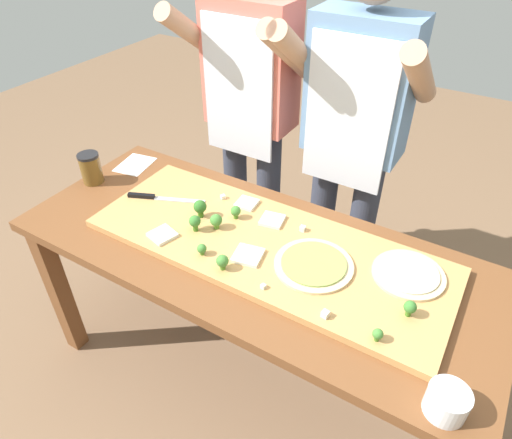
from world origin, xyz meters
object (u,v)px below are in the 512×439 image
(broccoli_floret_front_mid, at_px, (195,222))
(broccoli_floret_front_right, at_px, (378,334))
(pizza_slice_far_right, at_px, (162,235))
(broccoli_floret_back_left, at_px, (410,308))
(cheese_crumble_a, at_px, (223,197))
(cook_right, at_px, (354,129))
(pizza_slice_far_left, at_px, (272,220))
(flour_cup, at_px, (446,403))
(pizza_whole_pesto_green, at_px, (314,264))
(pizza_slice_center, at_px, (247,203))
(broccoli_floret_front_left, at_px, (222,261))
(recipe_note, at_px, (135,165))
(pizza_slice_near_left, at_px, (248,255))
(broccoli_floret_back_right, at_px, (202,249))
(broccoli_floret_center_left, at_px, (236,211))
(cheese_crumble_c, at_px, (303,229))
(cheese_crumble_b, at_px, (325,314))
(broccoli_floret_back_mid, at_px, (200,207))
(broccoli_floret_center_right, at_px, (216,221))
(cheese_crumble_d, at_px, (263,286))
(sauce_jar, at_px, (91,168))
(prep_table, at_px, (251,268))
(chefs_knife, at_px, (155,197))
(pizza_whole_cheese_artichoke, at_px, (409,274))
(cook_left, at_px, (250,104))

(broccoli_floret_front_mid, relative_size, broccoli_floret_front_right, 1.53)
(pizza_slice_far_right, xyz_separation_m, broccoli_floret_back_left, (0.87, 0.09, 0.03))
(cheese_crumble_a, distance_m, cook_right, 0.60)
(broccoli_floret_front_right, bearing_deg, pizza_slice_far_left, 148.10)
(pizza_slice_far_right, bearing_deg, flour_cup, -7.86)
(pizza_whole_pesto_green, relative_size, pizza_slice_center, 3.42)
(broccoli_floret_front_left, xyz_separation_m, cook_right, (0.12, 0.78, 0.17))
(recipe_note, bearing_deg, pizza_slice_near_left, -19.95)
(broccoli_floret_front_right, bearing_deg, broccoli_floret_back_right, 176.58)
(pizza_slice_far_left, bearing_deg, broccoli_floret_center_left, -157.35)
(cheese_crumble_c, bearing_deg, cheese_crumble_b, -54.19)
(pizza_slice_near_left, relative_size, broccoli_floret_front_mid, 1.46)
(pizza_slice_far_left, distance_m, broccoli_floret_back_mid, 0.28)
(pizza_slice_near_left, distance_m, pizza_slice_center, 0.31)
(broccoli_floret_back_left, height_order, flour_cup, broccoli_floret_back_left)
(broccoli_floret_center_right, height_order, cheese_crumble_b, broccoli_floret_center_right)
(broccoli_floret_center_right, xyz_separation_m, recipe_note, (-0.61, 0.21, -0.06))
(broccoli_floret_back_right, bearing_deg, recipe_note, 151.17)
(pizza_slice_far_right, bearing_deg, broccoli_floret_center_left, 53.51)
(broccoli_floret_back_left, height_order, recipe_note, broccoli_floret_back_left)
(broccoli_floret_front_mid, bearing_deg, cook_right, 64.10)
(pizza_slice_near_left, xyz_separation_m, cheese_crumble_d, (0.12, -0.10, 0.00))
(pizza_slice_center, distance_m, sauce_jar, 0.70)
(pizza_slice_near_left, height_order, cheese_crumble_a, cheese_crumble_a)
(broccoli_floret_back_left, height_order, cheese_crumble_d, broccoli_floret_back_left)
(prep_table, distance_m, broccoli_floret_center_left, 0.22)
(pizza_slice_near_left, distance_m, pizza_slice_far_right, 0.33)
(broccoli_floret_center_right, relative_size, broccoli_floret_back_right, 1.41)
(broccoli_floret_front_right, height_order, cook_right, cook_right)
(pizza_whole_pesto_green, height_order, cheese_crumble_d, pizza_whole_pesto_green)
(cheese_crumble_a, relative_size, flour_cup, 0.16)
(pizza_slice_far_right, height_order, broccoli_floret_back_mid, broccoli_floret_back_mid)
(chefs_knife, distance_m, broccoli_floret_front_left, 0.50)
(pizza_slice_far_left, xyz_separation_m, sauce_jar, (-0.82, -0.12, 0.04))
(broccoli_floret_back_right, bearing_deg, broccoli_floret_back_left, 8.10)
(pizza_whole_pesto_green, xyz_separation_m, pizza_whole_cheese_artichoke, (0.28, 0.12, -0.00))
(cheese_crumble_b, bearing_deg, broccoli_floret_center_left, 151.39)
(pizza_whole_pesto_green, bearing_deg, cheese_crumble_a, 161.13)
(broccoli_floret_center_left, relative_size, broccoli_floret_front_right, 1.27)
(cheese_crumble_b, bearing_deg, flour_cup, -15.41)
(pizza_slice_far_right, bearing_deg, cheese_crumble_a, 80.25)
(pizza_slice_near_left, distance_m, broccoli_floret_back_right, 0.16)
(pizza_slice_far_right, bearing_deg, broccoli_floret_front_mid, 47.24)
(flour_cup, xyz_separation_m, cook_right, (-0.62, 0.90, 0.20))
(prep_table, height_order, flour_cup, flour_cup)
(cheese_crumble_c, bearing_deg, broccoli_floret_back_right, -128.94)
(broccoli_floret_center_left, relative_size, recipe_note, 0.31)
(broccoli_floret_front_left, height_order, flour_cup, broccoli_floret_front_left)
(broccoli_floret_front_right, bearing_deg, chefs_knife, 168.07)
(sauce_jar, bearing_deg, cook_left, 54.42)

